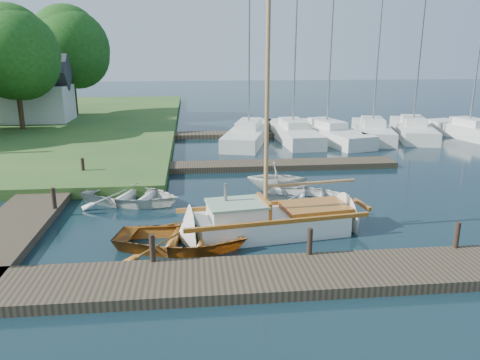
{
  "coord_description": "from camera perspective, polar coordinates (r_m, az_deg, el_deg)",
  "views": [
    {
      "loc": [
        -1.83,
        -17.26,
        6.04
      ],
      "look_at": [
        0.0,
        0.0,
        1.2
      ],
      "focal_mm": 35.0,
      "sensor_mm": 36.0,
      "label": 1
    }
  ],
  "objects": [
    {
      "name": "left_dock",
      "position": [
        21.07,
        -22.82,
        -1.92
      ],
      "size": [
        2.2,
        18.0,
        0.3
      ],
      "primitive_type": "cube",
      "color": "#30291E",
      "rests_on": "ground"
    },
    {
      "name": "mooring_post_4",
      "position": [
        18.79,
        -21.75,
        -2.07
      ],
      "size": [
        0.16,
        0.16,
        0.8
      ],
      "primitive_type": "cylinder",
      "color": "black",
      "rests_on": "left_dock"
    },
    {
      "name": "marina_boat_3",
      "position": [
        33.1,
        10.52,
        5.81
      ],
      "size": [
        4.33,
        9.05,
        11.94
      ],
      "rotation": [
        0.0,
        0.0,
        1.82
      ],
      "color": "white",
      "rests_on": "ground"
    },
    {
      "name": "near_dock",
      "position": [
        12.84,
        2.89,
        -11.74
      ],
      "size": [
        18.0,
        2.2,
        0.3
      ],
      "primitive_type": "cube",
      "color": "#30291E",
      "rests_on": "ground"
    },
    {
      "name": "mooring_post_3",
      "position": [
        15.5,
        24.92,
        -6.1
      ],
      "size": [
        0.16,
        0.16,
        0.8
      ],
      "primitive_type": "cylinder",
      "color": "black",
      "rests_on": "near_dock"
    },
    {
      "name": "marina_boat_4",
      "position": [
        34.67,
        15.83,
        5.92
      ],
      "size": [
        4.02,
        8.03,
        11.64
      ],
      "rotation": [
        0.0,
        0.0,
        1.32
      ],
      "color": "white",
      "rests_on": "ground"
    },
    {
      "name": "tender_b",
      "position": [
        20.71,
        4.54,
        0.56
      ],
      "size": [
        3.02,
        2.74,
        1.38
      ],
      "primitive_type": "imported",
      "rotation": [
        0.0,
        0.0,
        1.37
      ],
      "color": "white",
      "rests_on": "ground"
    },
    {
      "name": "tender_a",
      "position": [
        19.52,
        -13.12,
        -1.56
      ],
      "size": [
        4.92,
        4.28,
        0.85
      ],
      "primitive_type": "imported",
      "rotation": [
        0.0,
        0.0,
        1.18
      ],
      "color": "white",
      "rests_on": "ground"
    },
    {
      "name": "tree_3",
      "position": [
        37.35,
        -25.86,
        13.73
      ],
      "size": [
        6.41,
        6.38,
        8.74
      ],
      "color": "#332114",
      "rests_on": "shore"
    },
    {
      "name": "tree_7",
      "position": [
        44.49,
        -19.96,
        14.89
      ],
      "size": [
        6.83,
        6.83,
        9.38
      ],
      "color": "#332114",
      "rests_on": "shore"
    },
    {
      "name": "marina_boat_1",
      "position": [
        32.27,
        1.07,
        5.81
      ],
      "size": [
        4.65,
        9.52,
        11.54
      ],
      "rotation": [
        0.0,
        0.0,
        1.29
      ],
      "color": "white",
      "rests_on": "ground"
    },
    {
      "name": "ground",
      "position": [
        18.38,
        0.0,
        -3.61
      ],
      "size": [
        160.0,
        160.0,
        0.0
      ],
      "primitive_type": "plane",
      "color": "black",
      "rests_on": "ground"
    },
    {
      "name": "pontoon",
      "position": [
        35.79,
        13.4,
        5.68
      ],
      "size": [
        30.0,
        1.6,
        0.3
      ],
      "primitive_type": "cube",
      "color": "#30291E",
      "rests_on": "ground"
    },
    {
      "name": "marina_boat_2",
      "position": [
        32.82,
        6.45,
        5.9
      ],
      "size": [
        2.51,
        8.62,
        12.3
      ],
      "rotation": [
        0.0,
        0.0,
        1.61
      ],
      "color": "white",
      "rests_on": "ground"
    },
    {
      "name": "dinghy",
      "position": [
        14.86,
        -7.14,
        -6.71
      ],
      "size": [
        4.7,
        3.77,
        0.87
      ],
      "primitive_type": "imported",
      "rotation": [
        0.0,
        0.0,
        1.37
      ],
      "color": "#8D3814",
      "rests_on": "ground"
    },
    {
      "name": "marina_boat_5",
      "position": [
        36.22,
        20.3,
        5.93
      ],
      "size": [
        4.5,
        8.66,
        11.75
      ],
      "rotation": [
        0.0,
        0.0,
        1.28
      ],
      "color": "white",
      "rests_on": "ground"
    },
    {
      "name": "far_dock",
      "position": [
        24.78,
        3.02,
        1.8
      ],
      "size": [
        14.0,
        1.6,
        0.3
      ],
      "primitive_type": "cube",
      "color": "#30291E",
      "rests_on": "ground"
    },
    {
      "name": "mooring_post_1",
      "position": [
        13.42,
        -10.65,
        -8.14
      ],
      "size": [
        0.16,
        0.16,
        0.8
      ],
      "primitive_type": "cylinder",
      "color": "black",
      "rests_on": "near_dock"
    },
    {
      "name": "mooring_post_2",
      "position": [
        13.78,
        8.5,
        -7.39
      ],
      "size": [
        0.16,
        0.16,
        0.8
      ],
      "primitive_type": "cylinder",
      "color": "black",
      "rests_on": "near_dock"
    },
    {
      "name": "tender_c",
      "position": [
        19.56,
        8.29,
        -1.49
      ],
      "size": [
        4.01,
        3.41,
        0.71
      ],
      "primitive_type": "imported",
      "rotation": [
        0.0,
        0.0,
        1.24
      ],
      "color": "white",
      "rests_on": "ground"
    },
    {
      "name": "mooring_post_5",
      "position": [
        23.47,
        -18.61,
        1.6
      ],
      "size": [
        0.16,
        0.16,
        0.8
      ],
      "primitive_type": "cylinder",
      "color": "black",
      "rests_on": "left_dock"
    },
    {
      "name": "marina_boat_6",
      "position": [
        37.1,
        26.12,
        5.5
      ],
      "size": [
        3.62,
        7.54,
        9.54
      ],
      "rotation": [
        0.0,
        0.0,
        1.77
      ],
      "color": "white",
      "rests_on": "ground"
    },
    {
      "name": "sailboat",
      "position": [
        16.04,
        4.35,
        -5.26
      ],
      "size": [
        7.36,
        2.95,
        9.83
      ],
      "rotation": [
        0.0,
        0.0,
        0.14
      ],
      "color": "white",
      "rests_on": "ground"
    },
    {
      "name": "house_c",
      "position": [
        41.25,
        -23.53,
        9.5
      ],
      "size": [
        5.25,
        4.0,
        5.28
      ],
      "color": "beige",
      "rests_on": "shore"
    }
  ]
}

